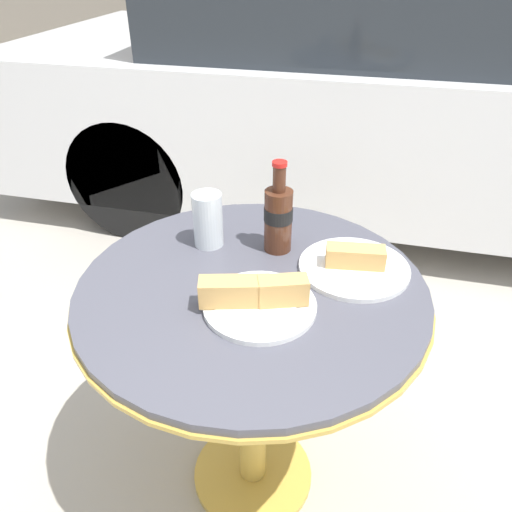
{
  "coord_description": "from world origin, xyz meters",
  "views": [
    {
      "loc": [
        0.23,
        -0.88,
        1.39
      ],
      "look_at": [
        0.0,
        0.04,
        0.77
      ],
      "focal_mm": 35.0,
      "sensor_mm": 36.0,
      "label": 1
    }
  ],
  "objects_px": {
    "cola_bottle_left": "(278,216)",
    "parked_car": "(399,91)",
    "bistro_table": "(252,330)",
    "drinking_glass": "(208,222)",
    "lunch_plate_near": "(257,299)",
    "lunch_plate_far": "(354,265)"
  },
  "relations": [
    {
      "from": "bistro_table",
      "to": "parked_car",
      "type": "xyz_separation_m",
      "value": [
        0.32,
        2.09,
        0.06
      ]
    },
    {
      "from": "bistro_table",
      "to": "drinking_glass",
      "type": "bearing_deg",
      "value": 136.37
    },
    {
      "from": "drinking_glass",
      "to": "lunch_plate_far",
      "type": "height_order",
      "value": "drinking_glass"
    },
    {
      "from": "bistro_table",
      "to": "drinking_glass",
      "type": "xyz_separation_m",
      "value": [
        -0.15,
        0.14,
        0.2
      ]
    },
    {
      "from": "bistro_table",
      "to": "lunch_plate_far",
      "type": "height_order",
      "value": "lunch_plate_far"
    },
    {
      "from": "bistro_table",
      "to": "lunch_plate_far",
      "type": "distance_m",
      "value": 0.29
    },
    {
      "from": "bistro_table",
      "to": "parked_car",
      "type": "height_order",
      "value": "parked_car"
    },
    {
      "from": "lunch_plate_near",
      "to": "lunch_plate_far",
      "type": "relative_size",
      "value": 0.96
    },
    {
      "from": "parked_car",
      "to": "drinking_glass",
      "type": "bearing_deg",
      "value": -103.51
    },
    {
      "from": "cola_bottle_left",
      "to": "drinking_glass",
      "type": "xyz_separation_m",
      "value": [
        -0.17,
        -0.02,
        -0.03
      ]
    },
    {
      "from": "cola_bottle_left",
      "to": "lunch_plate_near",
      "type": "distance_m",
      "value": 0.25
    },
    {
      "from": "bistro_table",
      "to": "cola_bottle_left",
      "type": "bearing_deg",
      "value": 81.11
    },
    {
      "from": "cola_bottle_left",
      "to": "parked_car",
      "type": "bearing_deg",
      "value": 81.34
    },
    {
      "from": "cola_bottle_left",
      "to": "lunch_plate_far",
      "type": "height_order",
      "value": "cola_bottle_left"
    },
    {
      "from": "cola_bottle_left",
      "to": "parked_car",
      "type": "relative_size",
      "value": 0.05
    },
    {
      "from": "drinking_glass",
      "to": "lunch_plate_near",
      "type": "height_order",
      "value": "drinking_glass"
    },
    {
      "from": "lunch_plate_near",
      "to": "parked_car",
      "type": "xyz_separation_m",
      "value": [
        0.29,
        2.17,
        -0.11
      ]
    },
    {
      "from": "lunch_plate_near",
      "to": "parked_car",
      "type": "distance_m",
      "value": 2.19
    },
    {
      "from": "cola_bottle_left",
      "to": "lunch_plate_far",
      "type": "xyz_separation_m",
      "value": [
        0.19,
        -0.05,
        -0.08
      ]
    },
    {
      "from": "bistro_table",
      "to": "lunch_plate_near",
      "type": "distance_m",
      "value": 0.18
    },
    {
      "from": "bistro_table",
      "to": "parked_car",
      "type": "distance_m",
      "value": 2.11
    },
    {
      "from": "cola_bottle_left",
      "to": "lunch_plate_near",
      "type": "height_order",
      "value": "cola_bottle_left"
    }
  ]
}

